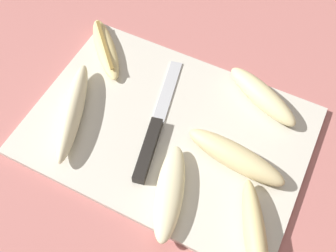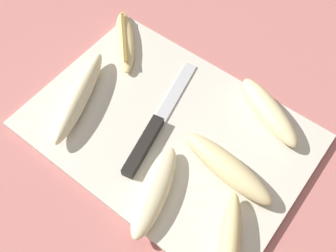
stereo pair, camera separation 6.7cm
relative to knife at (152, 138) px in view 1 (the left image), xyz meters
The scene contains 9 objects.
ground_plane 0.04m from the knife, 66.57° to the left, with size 4.00×4.00×0.00m, color #B76B66.
cutting_board 0.04m from the knife, 66.57° to the left, with size 0.48×0.34×0.01m.
knife is the anchor object (origin of this frame).
banana_ripe_center 0.14m from the knife, ahead, with size 0.18×0.06×0.04m.
banana_soft_right 0.21m from the knife, 48.99° to the left, with size 0.16×0.10×0.04m.
banana_golden_short 0.22m from the knife, 142.04° to the left, with size 0.14×0.14×0.02m.
banana_bright_far 0.15m from the knife, behind, with size 0.11×0.20×0.04m.
banana_spotted_left 0.23m from the knife, 21.41° to the right, with size 0.11×0.17×0.04m.
banana_pale_long 0.10m from the knife, 46.84° to the right, with size 0.09×0.17×0.03m.
Camera 1 is at (0.16, -0.31, 0.60)m, focal length 42.00 mm.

